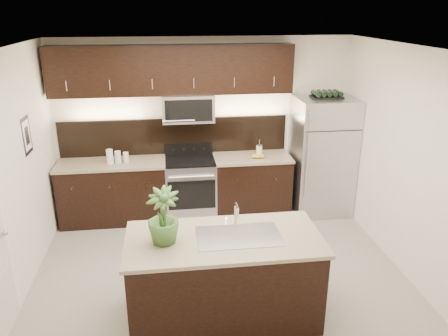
% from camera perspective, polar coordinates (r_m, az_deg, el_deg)
% --- Properties ---
extents(ground, '(4.50, 4.50, 0.00)m').
position_cam_1_polar(ground, '(5.54, -0.52, -13.73)').
color(ground, gray).
rests_on(ground, ground).
extents(room_walls, '(4.52, 4.02, 2.71)m').
position_cam_1_polar(room_walls, '(4.75, -1.86, 3.11)').
color(room_walls, silver).
rests_on(room_walls, ground).
extents(counter_run, '(3.51, 0.65, 0.94)m').
position_cam_1_polar(counter_run, '(6.77, -6.12, -2.63)').
color(counter_run, black).
rests_on(counter_run, ground).
extents(upper_fixtures, '(3.49, 0.40, 1.66)m').
position_cam_1_polar(upper_fixtures, '(6.46, -6.48, 11.66)').
color(upper_fixtures, black).
rests_on(upper_fixtures, counter_run).
extents(island, '(1.96, 0.96, 0.94)m').
position_cam_1_polar(island, '(4.65, -0.02, -14.07)').
color(island, black).
rests_on(island, ground).
extents(sink_faucet, '(0.84, 0.50, 0.28)m').
position_cam_1_polar(sink_faucet, '(4.43, 1.91, -8.67)').
color(sink_faucet, silver).
rests_on(sink_faucet, island).
extents(refrigerator, '(0.88, 0.80, 1.83)m').
position_cam_1_polar(refrigerator, '(6.97, 12.64, 1.54)').
color(refrigerator, '#B2B2B7').
rests_on(refrigerator, ground).
extents(wine_rack, '(0.45, 0.28, 0.11)m').
position_cam_1_polar(wine_rack, '(6.72, 13.27, 9.33)').
color(wine_rack, black).
rests_on(wine_rack, refrigerator).
extents(plant, '(0.38, 0.38, 0.56)m').
position_cam_1_polar(plant, '(4.23, -7.98, -6.26)').
color(plant, '#385E25').
rests_on(plant, island).
extents(canisters, '(0.31, 0.11, 0.21)m').
position_cam_1_polar(canisters, '(6.58, -13.93, 1.42)').
color(canisters, silver).
rests_on(canisters, counter_run).
extents(french_press, '(0.09, 0.09, 0.27)m').
position_cam_1_polar(french_press, '(6.66, 4.61, 2.28)').
color(french_press, silver).
rests_on(french_press, counter_run).
extents(bananas, '(0.21, 0.17, 0.06)m').
position_cam_1_polar(bananas, '(6.64, 3.97, 1.60)').
color(bananas, gold).
rests_on(bananas, counter_run).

